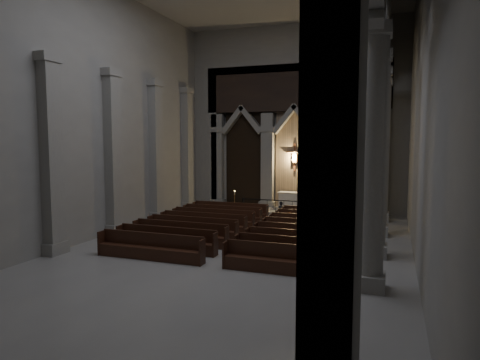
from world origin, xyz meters
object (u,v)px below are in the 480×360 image
Objects in this scene: candle_stand_right at (333,213)px; candle_stand_left at (235,207)px; altar at (295,201)px; worshipper at (281,212)px; altar_rail at (284,206)px; pews at (251,233)px.

candle_stand_left is at bearing -179.45° from candle_stand_right.
candle_stand_right is at bearing 0.55° from candle_stand_left.
altar is 4.07m from worshipper.
pews is (-0.00, -6.37, -0.36)m from altar_rail.
altar_rail is at bearing -5.89° from candle_stand_left.
pews is at bearing -90.00° from altar_rail.
altar is at bearing 97.75° from worshipper.
altar is 0.41× the size of altar_rail.
pews is 4.57m from worshipper.
worshipper reaches higher than pews.
pews is (-0.19, -8.62, -0.37)m from altar.
altar_rail is 0.53× the size of pews.
candle_stand_left is 7.48m from pews.
altar_rail is 3.99× the size of candle_stand_right.
altar is 3.26m from candle_stand_right.
altar_rail is 6.38m from pews.
worshipper is (0.10, -4.07, -0.10)m from altar.
candle_stand_left reaches higher than pews.
worshipper is at bearing 86.37° from pews.
candle_stand_left is (-3.30, 0.34, -0.30)m from altar_rail.
altar is 3.99m from candle_stand_left.
candle_stand_right is (2.85, 0.40, -0.33)m from altar_rail.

